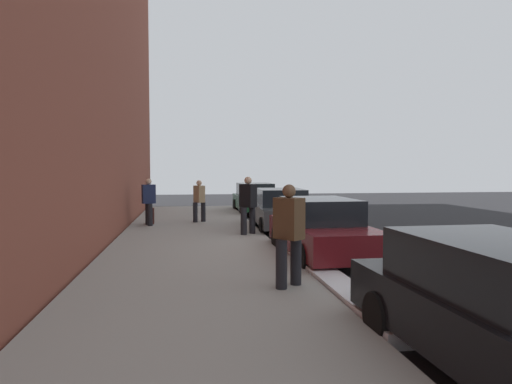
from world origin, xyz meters
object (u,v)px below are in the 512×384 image
(pedestrian_tan_coat, at_px, (199,200))
(pedestrian_black_coat, at_px, (248,204))
(rolling_suitcase, at_px, (151,216))
(pedestrian_navy_coat, at_px, (149,200))
(parked_car_black, at_px, (509,311))
(parked_car_charcoal, at_px, (281,210))
(parked_car_green, at_px, (255,198))
(parked_car_maroon, at_px, (322,229))
(pedestrian_brown_coat, at_px, (289,232))

(pedestrian_tan_coat, bearing_deg, pedestrian_black_coat, 22.24)
(pedestrian_tan_coat, height_order, rolling_suitcase, pedestrian_tan_coat)
(pedestrian_navy_coat, relative_size, rolling_suitcase, 1.80)
(parked_car_black, xyz_separation_m, pedestrian_black_coat, (-10.32, -1.48, 0.38))
(parked_car_charcoal, height_order, rolling_suitcase, parked_car_charcoal)
(pedestrian_black_coat, distance_m, rolling_suitcase, 4.66)
(parked_car_green, xyz_separation_m, parked_car_black, (18.43, 0.07, 0.00))
(parked_car_black, height_order, pedestrian_black_coat, pedestrian_black_coat)
(parked_car_charcoal, distance_m, pedestrian_black_coat, 2.32)
(parked_car_maroon, relative_size, pedestrian_tan_coat, 2.71)
(pedestrian_tan_coat, height_order, pedestrian_brown_coat, pedestrian_brown_coat)
(parked_car_green, relative_size, pedestrian_brown_coat, 2.28)
(rolling_suitcase, bearing_deg, parked_car_charcoal, 73.25)
(pedestrian_brown_coat, height_order, rolling_suitcase, pedestrian_brown_coat)
(pedestrian_black_coat, height_order, pedestrian_navy_coat, pedestrian_black_coat)
(parked_car_charcoal, height_order, parked_car_maroon, same)
(parked_car_maroon, bearing_deg, parked_car_black, 0.72)
(pedestrian_brown_coat, xyz_separation_m, rolling_suitcase, (-9.88, -3.19, -0.68))
(parked_car_maroon, height_order, pedestrian_black_coat, pedestrian_black_coat)
(pedestrian_navy_coat, bearing_deg, rolling_suitcase, 173.21)
(parked_car_maroon, relative_size, pedestrian_navy_coat, 2.57)
(parked_car_maroon, relative_size, rolling_suitcase, 4.62)
(parked_car_green, xyz_separation_m, pedestrian_tan_coat, (4.49, -2.89, 0.27))
(parked_car_charcoal, height_order, pedestrian_tan_coat, pedestrian_tan_coat)
(parked_car_charcoal, distance_m, pedestrian_brown_coat, 8.60)
(parked_car_green, distance_m, pedestrian_tan_coat, 5.35)
(parked_car_maroon, height_order, parked_car_black, same)
(parked_car_green, relative_size, pedestrian_navy_coat, 2.42)
(parked_car_maroon, distance_m, parked_car_black, 6.75)
(parked_car_maroon, distance_m, pedestrian_brown_coat, 3.47)
(pedestrian_tan_coat, height_order, pedestrian_navy_coat, pedestrian_navy_coat)
(pedestrian_black_coat, xyz_separation_m, pedestrian_brown_coat, (6.67, -0.12, -0.01))
(parked_car_charcoal, height_order, pedestrian_navy_coat, pedestrian_navy_coat)
(pedestrian_brown_coat, relative_size, pedestrian_navy_coat, 1.06)
(parked_car_maroon, height_order, pedestrian_tan_coat, pedestrian_tan_coat)
(pedestrian_black_coat, relative_size, pedestrian_tan_coat, 1.12)
(pedestrian_tan_coat, distance_m, pedestrian_navy_coat, 2.05)
(parked_car_green, distance_m, pedestrian_black_coat, 8.24)
(pedestrian_black_coat, height_order, pedestrian_tan_coat, pedestrian_black_coat)
(parked_car_black, distance_m, pedestrian_navy_coat, 13.99)
(parked_car_green, bearing_deg, pedestrian_brown_coat, -5.89)
(pedestrian_navy_coat, height_order, rolling_suitcase, pedestrian_navy_coat)
(parked_car_maroon, distance_m, rolling_suitcase, 8.26)
(parked_car_maroon, bearing_deg, parked_car_charcoal, 179.42)
(parked_car_green, bearing_deg, parked_car_charcoal, 0.40)
(parked_car_green, bearing_deg, parked_car_black, 0.23)
(parked_car_black, distance_m, pedestrian_black_coat, 10.43)
(parked_car_charcoal, xyz_separation_m, pedestrian_black_coat, (1.78, -1.45, 0.38))
(parked_car_charcoal, xyz_separation_m, pedestrian_navy_coat, (-1.02, -4.81, 0.32))
(parked_car_maroon, xyz_separation_m, pedestrian_navy_coat, (-6.37, -4.76, 0.32))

